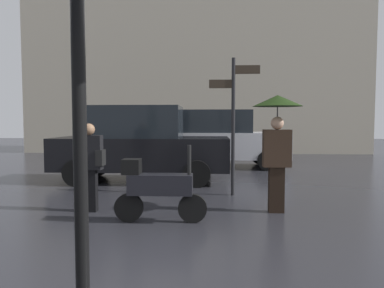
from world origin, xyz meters
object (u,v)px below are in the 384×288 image
pedestrian_with_umbrella (277,127)px  street_signpost (233,113)px  parked_car_left (219,138)px  parked_car_right (140,144)px  parked_scooter (157,188)px  pedestrian_with_bag (90,162)px

pedestrian_with_umbrella → street_signpost: street_signpost is taller
parked_car_left → parked_car_right: size_ratio=1.00×
parked_scooter → parked_car_right: bearing=105.3°
parked_scooter → pedestrian_with_umbrella: bearing=20.1°
pedestrian_with_bag → parked_car_right: bearing=-49.7°
pedestrian_with_umbrella → parked_car_right: 4.41m
pedestrian_with_umbrella → pedestrian_with_bag: pedestrian_with_umbrella is taller
parked_car_left → street_signpost: street_signpost is taller
parked_scooter → street_signpost: size_ratio=0.50×
street_signpost → pedestrian_with_bag: bearing=-149.6°
pedestrian_with_bag → street_signpost: size_ratio=0.53×
pedestrian_with_bag → parked_car_right: size_ratio=0.34×
pedestrian_with_bag → street_signpost: street_signpost is taller
parked_scooter → parked_car_right: (-1.05, 3.88, 0.45)m
parked_car_left → pedestrian_with_bag: bearing=-118.6°
parked_car_left → parked_scooter: bearing=-106.8°
pedestrian_with_umbrella → pedestrian_with_bag: (-3.28, -0.10, -0.63)m
pedestrian_with_umbrella → street_signpost: size_ratio=0.70×
parked_scooter → parked_car_left: bearing=80.9°
pedestrian_with_bag → parked_scooter: (1.29, -0.62, -0.33)m
pedestrian_with_bag → parked_car_right: 3.27m
street_signpost → parked_scooter: bearing=-121.6°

